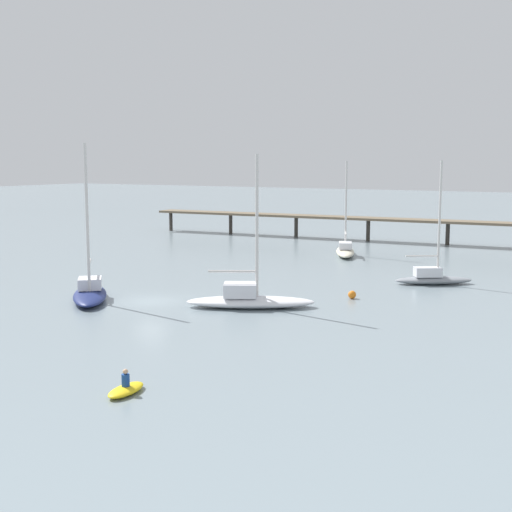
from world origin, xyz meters
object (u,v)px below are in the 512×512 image
(sailboat_navy, at_px, (90,291))
(mooring_buoy_near, at_px, (352,295))
(pier, at_px, (482,213))
(sailboat_cream, at_px, (345,249))
(sailboat_gray, at_px, (432,276))
(sailboat_white, at_px, (249,298))
(dinghy_yellow, at_px, (126,389))

(sailboat_navy, bearing_deg, mooring_buoy_near, 31.52)
(pier, bearing_deg, sailboat_navy, -110.84)
(pier, height_order, sailboat_cream, sailboat_cream)
(sailboat_gray, bearing_deg, sailboat_cream, 135.83)
(sailboat_cream, bearing_deg, sailboat_gray, -44.17)
(sailboat_white, bearing_deg, sailboat_gray, 61.08)
(dinghy_yellow, bearing_deg, pier, 88.12)
(sailboat_cream, xyz_separation_m, sailboat_white, (4.54, -28.55, -0.01))
(dinghy_yellow, bearing_deg, mooring_buoy_near, 88.59)
(sailboat_navy, height_order, sailboat_cream, sailboat_navy)
(pier, bearing_deg, mooring_buoy_near, -92.19)
(pier, distance_m, mooring_buoy_near, 37.61)
(pier, xyz_separation_m, dinghy_yellow, (-2.05, -62.47, -3.84))
(sailboat_cream, bearing_deg, pier, 54.14)
(sailboat_navy, relative_size, sailboat_white, 1.07)
(pier, distance_m, sailboat_gray, 28.53)
(sailboat_cream, bearing_deg, dinghy_yellow, -79.07)
(sailboat_white, bearing_deg, pier, 81.47)
(sailboat_cream, height_order, sailboat_white, sailboat_white)
(sailboat_navy, relative_size, sailboat_cream, 1.12)
(sailboat_cream, distance_m, mooring_buoy_near, 24.04)
(sailboat_gray, bearing_deg, dinghy_yellow, -96.88)
(sailboat_gray, height_order, sailboat_white, sailboat_white)
(sailboat_gray, relative_size, sailboat_white, 0.96)
(sailboat_white, relative_size, mooring_buoy_near, 17.57)
(sailboat_cream, xyz_separation_m, mooring_buoy_near, (9.71, -21.99, -0.37))
(sailboat_gray, xyz_separation_m, mooring_buoy_near, (-3.51, -9.15, -0.38))
(sailboat_gray, bearing_deg, mooring_buoy_near, -111.01)
(pier, xyz_separation_m, sailboat_cream, (-11.14, -15.41, -3.39))
(sailboat_navy, xyz_separation_m, sailboat_cream, (7.00, 32.24, -0.00))
(sailboat_navy, relative_size, mooring_buoy_near, 18.86)
(sailboat_gray, height_order, dinghy_yellow, sailboat_gray)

